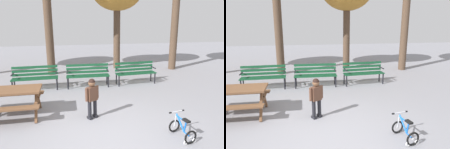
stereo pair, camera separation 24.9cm
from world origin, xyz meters
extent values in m
plane|color=gray|center=(0.00, 0.00, 0.00)|extent=(36.00, 36.00, 0.00)
cube|color=brown|center=(-2.36, 1.55, 0.74)|extent=(1.80, 0.77, 0.05)
cube|color=brown|center=(-2.36, 2.10, 0.45)|extent=(1.80, 0.25, 0.04)
cube|color=brown|center=(-1.58, 1.31, 0.36)|extent=(0.06, 0.57, 0.76)
cube|color=brown|center=(-1.58, 1.81, 0.36)|extent=(0.06, 0.57, 0.76)
cube|color=brown|center=(-1.58, 1.56, 0.42)|extent=(0.09, 1.10, 0.04)
cube|color=#144728|center=(-1.93, 3.95, 0.44)|extent=(1.60, 0.13, 0.03)
cube|color=#144728|center=(-1.92, 3.83, 0.44)|extent=(1.60, 0.13, 0.03)
cube|color=#144728|center=(-1.92, 3.71, 0.44)|extent=(1.60, 0.13, 0.03)
cube|color=#144728|center=(-1.92, 3.59, 0.44)|extent=(1.60, 0.13, 0.03)
cube|color=#144728|center=(-1.93, 3.99, 0.54)|extent=(1.60, 0.10, 0.09)
cube|color=#144728|center=(-1.93, 3.99, 0.67)|extent=(1.60, 0.10, 0.09)
cube|color=#144728|center=(-1.93, 3.99, 0.81)|extent=(1.60, 0.10, 0.09)
cylinder|color=black|center=(-1.17, 3.63, 0.22)|extent=(0.05, 0.05, 0.44)
cylinder|color=black|center=(-1.18, 3.99, 0.22)|extent=(0.05, 0.05, 0.44)
cube|color=black|center=(-1.17, 3.81, 0.62)|extent=(0.05, 0.40, 0.03)
cylinder|color=black|center=(-2.67, 3.58, 0.22)|extent=(0.05, 0.05, 0.44)
cylinder|color=black|center=(-2.68, 3.94, 0.22)|extent=(0.05, 0.05, 0.44)
cube|color=black|center=(-2.67, 3.76, 0.62)|extent=(0.05, 0.40, 0.03)
cube|color=#144728|center=(-0.02, 3.94, 0.44)|extent=(1.60, 0.11, 0.03)
cube|color=#144728|center=(-0.02, 3.82, 0.44)|extent=(1.60, 0.11, 0.03)
cube|color=#144728|center=(-0.02, 3.70, 0.44)|extent=(1.60, 0.11, 0.03)
cube|color=#144728|center=(-0.03, 3.58, 0.44)|extent=(1.60, 0.11, 0.03)
cube|color=#144728|center=(-0.02, 3.98, 0.54)|extent=(1.60, 0.09, 0.09)
cube|color=#144728|center=(-0.02, 3.98, 0.67)|extent=(1.60, 0.09, 0.09)
cube|color=#144728|center=(-0.02, 3.98, 0.81)|extent=(1.60, 0.09, 0.09)
cylinder|color=black|center=(0.72, 3.57, 0.22)|extent=(0.05, 0.05, 0.44)
cylinder|color=black|center=(0.73, 3.93, 0.22)|extent=(0.05, 0.05, 0.44)
cube|color=black|center=(0.73, 3.75, 0.62)|extent=(0.05, 0.40, 0.03)
cylinder|color=black|center=(-0.78, 3.62, 0.22)|extent=(0.05, 0.05, 0.44)
cylinder|color=black|center=(-0.77, 3.98, 0.22)|extent=(0.05, 0.05, 0.44)
cube|color=black|center=(-0.77, 3.80, 0.62)|extent=(0.05, 0.40, 0.03)
cube|color=#144728|center=(1.87, 3.98, 0.44)|extent=(1.60, 0.18, 0.03)
cube|color=#144728|center=(1.87, 3.86, 0.44)|extent=(1.60, 0.18, 0.03)
cube|color=#144728|center=(1.88, 3.74, 0.44)|extent=(1.60, 0.18, 0.03)
cube|color=#144728|center=(1.89, 3.62, 0.44)|extent=(1.60, 0.18, 0.03)
cube|color=#144728|center=(1.86, 4.02, 0.54)|extent=(1.60, 0.15, 0.09)
cube|color=#144728|center=(1.86, 4.02, 0.67)|extent=(1.60, 0.15, 0.09)
cube|color=#144728|center=(1.86, 4.02, 0.81)|extent=(1.60, 0.15, 0.09)
cylinder|color=black|center=(2.64, 3.69, 0.22)|extent=(0.05, 0.05, 0.44)
cylinder|color=black|center=(2.61, 4.05, 0.22)|extent=(0.05, 0.05, 0.44)
cube|color=black|center=(2.63, 3.87, 0.62)|extent=(0.07, 0.40, 0.03)
cylinder|color=black|center=(1.14, 3.58, 0.22)|extent=(0.05, 0.05, 0.44)
cylinder|color=black|center=(1.12, 3.94, 0.22)|extent=(0.05, 0.05, 0.44)
cube|color=black|center=(1.13, 3.76, 0.62)|extent=(0.07, 0.40, 0.03)
cylinder|color=black|center=(-0.09, 1.12, 0.24)|extent=(0.10, 0.10, 0.49)
cube|color=black|center=(-0.09, 1.12, 0.03)|extent=(0.16, 0.18, 0.06)
cylinder|color=black|center=(-0.24, 1.04, 0.24)|extent=(0.10, 0.10, 0.49)
cube|color=black|center=(-0.24, 1.04, 0.03)|extent=(0.16, 0.18, 0.06)
cube|color=brown|center=(-0.17, 1.08, 0.67)|extent=(0.29, 0.25, 0.36)
sphere|color=brown|center=(-0.17, 1.08, 0.95)|extent=(0.18, 0.18, 0.18)
sphere|color=black|center=(-0.17, 1.08, 0.98)|extent=(0.17, 0.17, 0.17)
cylinder|color=brown|center=(-0.02, 1.16, 0.68)|extent=(0.07, 0.07, 0.34)
cylinder|color=brown|center=(-0.31, 1.00, 0.68)|extent=(0.07, 0.07, 0.34)
torus|color=black|center=(1.57, -0.02, 0.15)|extent=(0.30, 0.09, 0.30)
cylinder|color=silver|center=(1.57, -0.02, 0.15)|extent=(0.06, 0.05, 0.04)
torus|color=black|center=(1.66, -0.53, 0.15)|extent=(0.30, 0.09, 0.30)
cylinder|color=silver|center=(1.66, -0.53, 0.15)|extent=(0.06, 0.05, 0.04)
torus|color=white|center=(1.56, -0.55, 0.05)|extent=(0.11, 0.04, 0.11)
torus|color=white|center=(1.77, -0.51, 0.05)|extent=(0.11, 0.04, 0.11)
cylinder|color=blue|center=(1.60, -0.20, 0.32)|extent=(0.09, 0.31, 0.32)
cylinder|color=blue|center=(1.63, -0.35, 0.30)|extent=(0.05, 0.08, 0.27)
cylinder|color=blue|center=(1.65, -0.43, 0.16)|extent=(0.06, 0.20, 0.05)
cylinder|color=silver|center=(1.57, -0.04, 0.31)|extent=(0.04, 0.08, 0.32)
cylinder|color=blue|center=(1.61, -0.22, 0.42)|extent=(0.09, 0.32, 0.05)
cube|color=black|center=(1.64, -0.37, 0.45)|extent=(0.12, 0.18, 0.04)
cylinder|color=silver|center=(1.58, -0.06, 0.52)|extent=(0.34, 0.09, 0.02)
cylinder|color=black|center=(1.41, -0.09, 0.52)|extent=(0.06, 0.04, 0.04)
cylinder|color=black|center=(1.74, -0.03, 0.52)|extent=(0.06, 0.04, 0.04)
cylinder|color=brown|center=(-1.51, 6.09, 2.04)|extent=(0.36, 0.36, 4.09)
cylinder|color=brown|center=(1.78, 6.80, 1.56)|extent=(0.34, 0.34, 3.11)
cylinder|color=brown|center=(4.54, 5.99, 2.06)|extent=(0.36, 0.36, 4.11)
camera|label=1|loc=(-0.70, -4.04, 2.48)|focal=34.28mm
camera|label=2|loc=(-0.45, -4.09, 2.48)|focal=34.28mm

